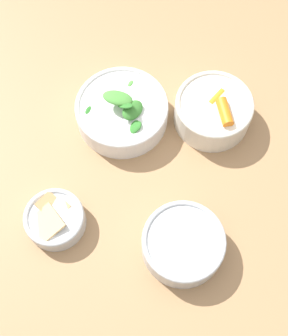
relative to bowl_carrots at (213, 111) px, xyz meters
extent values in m
plane|color=#4C4238|center=(0.12, -0.12, -0.78)|extent=(10.00, 10.00, 0.00)
cube|color=#99724C|center=(0.12, -0.12, -0.05)|extent=(1.07, 1.01, 0.03)
cube|color=olive|center=(-0.35, -0.57, -0.42)|extent=(0.06, 0.06, 0.71)
cylinder|color=silver|center=(0.00, 0.00, -0.01)|extent=(0.16, 0.16, 0.06)
torus|color=silver|center=(0.00, 0.00, 0.03)|extent=(0.16, 0.16, 0.01)
cylinder|color=orange|center=(-0.01, 0.02, 0.01)|extent=(0.05, 0.04, 0.02)
cylinder|color=orange|center=(-0.02, 0.00, 0.01)|extent=(0.05, 0.04, 0.02)
cylinder|color=orange|center=(0.01, -0.01, 0.01)|extent=(0.03, 0.04, 0.02)
cylinder|color=orange|center=(0.02, 0.02, 0.03)|extent=(0.06, 0.04, 0.02)
cylinder|color=white|center=(0.01, -0.19, -0.01)|extent=(0.19, 0.19, 0.05)
torus|color=white|center=(0.01, -0.19, 0.02)|extent=(0.19, 0.19, 0.01)
ellipsoid|color=#4C933D|center=(-0.06, -0.18, 0.00)|extent=(0.07, 0.06, 0.05)
ellipsoid|color=#4C933D|center=(0.01, -0.19, 0.04)|extent=(0.04, 0.06, 0.03)
ellipsoid|color=#3D8433|center=(0.03, -0.16, 0.03)|extent=(0.06, 0.06, 0.03)
ellipsoid|color=#2D7028|center=(0.06, -0.17, 0.01)|extent=(0.04, 0.05, 0.04)
ellipsoid|color=#2D7028|center=(0.02, -0.18, 0.04)|extent=(0.04, 0.04, 0.03)
ellipsoid|color=#2D7028|center=(0.04, -0.24, 0.01)|extent=(0.05, 0.03, 0.03)
cylinder|color=silver|center=(0.28, -0.05, -0.01)|extent=(0.15, 0.15, 0.05)
torus|color=silver|center=(0.28, -0.05, 0.02)|extent=(0.15, 0.15, 0.01)
cylinder|color=#936042|center=(0.28, -0.05, -0.02)|extent=(0.13, 0.13, 0.03)
ellipsoid|color=#A36B4C|center=(0.34, -0.04, 0.00)|extent=(0.01, 0.01, 0.01)
ellipsoid|color=#AD7551|center=(0.22, -0.05, 0.01)|extent=(0.01, 0.01, 0.01)
ellipsoid|color=#AD7551|center=(0.26, -0.03, 0.00)|extent=(0.01, 0.01, 0.01)
ellipsoid|color=#8E5B3D|center=(0.29, -0.02, 0.01)|extent=(0.01, 0.01, 0.01)
ellipsoid|color=#A36B4C|center=(0.32, -0.02, 0.01)|extent=(0.01, 0.01, 0.01)
ellipsoid|color=#A36B4C|center=(0.34, -0.04, 0.01)|extent=(0.01, 0.01, 0.01)
ellipsoid|color=#8E5B3D|center=(0.28, -0.04, 0.01)|extent=(0.01, 0.01, 0.01)
ellipsoid|color=#AD7551|center=(0.31, -0.11, 0.00)|extent=(0.01, 0.01, 0.01)
ellipsoid|color=#AD7551|center=(0.29, -0.10, 0.00)|extent=(0.01, 0.01, 0.01)
ellipsoid|color=#A36B4C|center=(0.32, -0.06, 0.01)|extent=(0.01, 0.01, 0.01)
ellipsoid|color=#A36B4C|center=(0.26, -0.04, 0.00)|extent=(0.01, 0.01, 0.01)
cylinder|color=beige|center=(0.25, -0.03, 0.01)|extent=(0.03, 0.03, 0.01)
cylinder|color=beige|center=(0.25, -0.02, 0.01)|extent=(0.02, 0.02, 0.01)
cylinder|color=#E0A88E|center=(0.23, -0.04, 0.01)|extent=(0.03, 0.03, 0.01)
cylinder|color=beige|center=(0.30, -0.08, 0.00)|extent=(0.03, 0.03, 0.01)
cylinder|color=tan|center=(0.30, -0.08, 0.00)|extent=(0.03, 0.03, 0.01)
cylinder|color=silver|center=(0.25, -0.29, -0.02)|extent=(0.11, 0.11, 0.04)
torus|color=silver|center=(0.25, -0.29, 0.00)|extent=(0.11, 0.11, 0.01)
cube|color=tan|center=(0.25, -0.27, -0.01)|extent=(0.06, 0.07, 0.01)
cube|color=tan|center=(0.23, -0.29, -0.01)|extent=(0.06, 0.06, 0.02)
cube|color=tan|center=(0.27, -0.30, 0.00)|extent=(0.04, 0.04, 0.01)
cube|color=tan|center=(0.23, -0.30, 0.00)|extent=(0.06, 0.06, 0.02)
cube|color=tan|center=(0.26, -0.30, 0.00)|extent=(0.08, 0.08, 0.02)
camera|label=1|loc=(0.50, -0.11, 0.83)|focal=50.00mm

